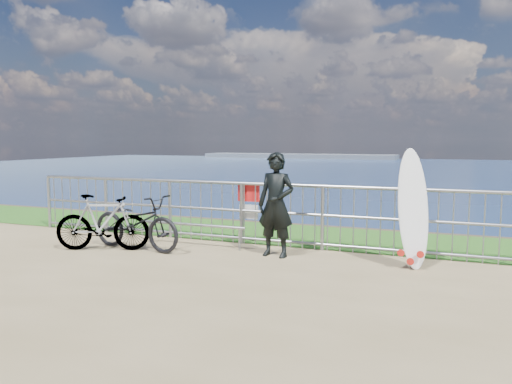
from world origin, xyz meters
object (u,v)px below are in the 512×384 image
at_px(surfboard, 413,213).
at_px(bicycle_near, 136,222).
at_px(bicycle_far, 102,223).
at_px(surfer, 276,205).

xyz_separation_m(surfboard, bicycle_near, (-4.50, -0.50, -0.34)).
height_order(surfboard, bicycle_near, surfboard).
bearing_deg(bicycle_near, bicycle_far, 124.88).
bearing_deg(bicycle_far, surfer, -97.53).
xyz_separation_m(bicycle_near, bicycle_far, (-0.49, -0.26, 0.00)).
bearing_deg(surfer, surfboard, 8.33).
xyz_separation_m(surfer, bicycle_far, (-2.89, -0.69, -0.36)).
distance_m(surfer, surfboard, 2.11).
relative_size(surfer, bicycle_near, 0.93).
bearing_deg(surfboard, bicycle_far, -171.33).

